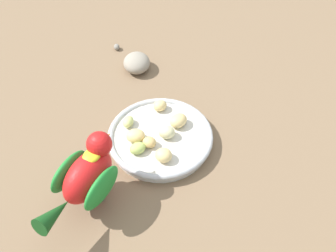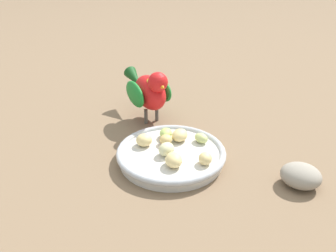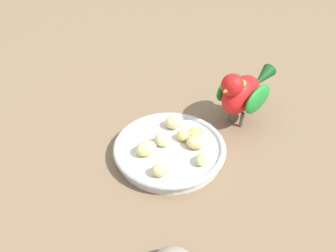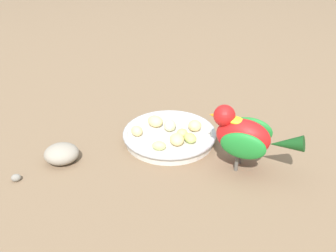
{
  "view_description": "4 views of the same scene",
  "coord_description": "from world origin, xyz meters",
  "px_view_note": "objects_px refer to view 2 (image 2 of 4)",
  "views": [
    {
      "loc": [
        0.33,
        -0.36,
        0.56
      ],
      "look_at": [
        0.04,
        0.01,
        0.04
      ],
      "focal_mm": 40.36,
      "sensor_mm": 36.0,
      "label": 1
    },
    {
      "loc": [
        0.22,
        0.57,
        0.4
      ],
      "look_at": [
        0.03,
        -0.02,
        0.06
      ],
      "focal_mm": 42.23,
      "sensor_mm": 36.0,
      "label": 2
    },
    {
      "loc": [
        -0.3,
        0.24,
        0.38
      ],
      "look_at": [
        0.06,
        -0.02,
        0.04
      ],
      "focal_mm": 33.03,
      "sensor_mm": 36.0,
      "label": 3
    },
    {
      "loc": [
        -0.58,
        -0.4,
        0.45
      ],
      "look_at": [
        0.02,
        -0.01,
        0.04
      ],
      "focal_mm": 42.27,
      "sensor_mm": 36.0,
      "label": 4
    }
  ],
  "objects_px": {
    "feeding_bowl": "(171,155)",
    "apple_piece_6": "(166,140)",
    "apple_piece_2": "(166,149)",
    "parrot": "(149,90)",
    "apple_piece_0": "(205,158)",
    "apple_piece_1": "(166,133)",
    "apple_piece_7": "(144,140)",
    "apple_piece_3": "(181,135)",
    "apple_piece_4": "(174,160)",
    "rock_large": "(301,176)",
    "apple_piece_5": "(201,138)"
  },
  "relations": [
    {
      "from": "apple_piece_1",
      "to": "apple_piece_7",
      "type": "bearing_deg",
      "value": 18.38
    },
    {
      "from": "apple_piece_2",
      "to": "apple_piece_7",
      "type": "distance_m",
      "value": 0.05
    },
    {
      "from": "apple_piece_3",
      "to": "apple_piece_5",
      "type": "xyz_separation_m",
      "value": [
        -0.03,
        0.02,
        -0.0
      ]
    },
    {
      "from": "apple_piece_2",
      "to": "apple_piece_6",
      "type": "relative_size",
      "value": 1.22
    },
    {
      "from": "apple_piece_1",
      "to": "apple_piece_3",
      "type": "xyz_separation_m",
      "value": [
        -0.02,
        0.02,
        0.0
      ]
    },
    {
      "from": "apple_piece_3",
      "to": "apple_piece_7",
      "type": "relative_size",
      "value": 1.14
    },
    {
      "from": "apple_piece_4",
      "to": "rock_large",
      "type": "relative_size",
      "value": 0.53
    },
    {
      "from": "apple_piece_5",
      "to": "apple_piece_7",
      "type": "distance_m",
      "value": 0.11
    },
    {
      "from": "feeding_bowl",
      "to": "apple_piece_6",
      "type": "height_order",
      "value": "apple_piece_6"
    },
    {
      "from": "apple_piece_0",
      "to": "rock_large",
      "type": "distance_m",
      "value": 0.16
    },
    {
      "from": "apple_piece_1",
      "to": "apple_piece_4",
      "type": "relative_size",
      "value": 0.85
    },
    {
      "from": "apple_piece_7",
      "to": "apple_piece_4",
      "type": "bearing_deg",
      "value": 110.61
    },
    {
      "from": "apple_piece_0",
      "to": "apple_piece_2",
      "type": "height_order",
      "value": "apple_piece_2"
    },
    {
      "from": "apple_piece_2",
      "to": "apple_piece_5",
      "type": "height_order",
      "value": "apple_piece_2"
    },
    {
      "from": "feeding_bowl",
      "to": "parrot",
      "type": "xyz_separation_m",
      "value": [
        -0.01,
        -0.17,
        0.06
      ]
    },
    {
      "from": "apple_piece_6",
      "to": "apple_piece_7",
      "type": "height_order",
      "value": "apple_piece_7"
    },
    {
      "from": "apple_piece_4",
      "to": "apple_piece_6",
      "type": "relative_size",
      "value": 1.43
    },
    {
      "from": "feeding_bowl",
      "to": "apple_piece_1",
      "type": "bearing_deg",
      "value": -97.44
    },
    {
      "from": "apple_piece_2",
      "to": "parrot",
      "type": "bearing_deg",
      "value": -95.64
    },
    {
      "from": "apple_piece_5",
      "to": "apple_piece_3",
      "type": "bearing_deg",
      "value": -28.92
    },
    {
      "from": "feeding_bowl",
      "to": "apple_piece_6",
      "type": "bearing_deg",
      "value": -89.76
    },
    {
      "from": "apple_piece_1",
      "to": "apple_piece_6",
      "type": "xyz_separation_m",
      "value": [
        0.01,
        0.02,
        0.0
      ]
    },
    {
      "from": "feeding_bowl",
      "to": "apple_piece_2",
      "type": "bearing_deg",
      "value": 31.22
    },
    {
      "from": "apple_piece_2",
      "to": "rock_large",
      "type": "distance_m",
      "value": 0.23
    },
    {
      "from": "apple_piece_0",
      "to": "apple_piece_4",
      "type": "xyz_separation_m",
      "value": [
        0.05,
        -0.01,
        0.0
      ]
    },
    {
      "from": "apple_piece_3",
      "to": "rock_large",
      "type": "xyz_separation_m",
      "value": [
        -0.15,
        0.17,
        -0.01
      ]
    },
    {
      "from": "rock_large",
      "to": "apple_piece_3",
      "type": "bearing_deg",
      "value": -48.57
    },
    {
      "from": "apple_piece_4",
      "to": "apple_piece_1",
      "type": "bearing_deg",
      "value": -99.63
    },
    {
      "from": "apple_piece_4",
      "to": "apple_piece_0",
      "type": "bearing_deg",
      "value": 169.44
    },
    {
      "from": "apple_piece_2",
      "to": "parrot",
      "type": "distance_m",
      "value": 0.18
    },
    {
      "from": "apple_piece_6",
      "to": "parrot",
      "type": "height_order",
      "value": "parrot"
    },
    {
      "from": "apple_piece_2",
      "to": "parrot",
      "type": "height_order",
      "value": "parrot"
    },
    {
      "from": "apple_piece_3",
      "to": "apple_piece_4",
      "type": "bearing_deg",
      "value": 63.02
    },
    {
      "from": "apple_piece_2",
      "to": "apple_piece_0",
      "type": "bearing_deg",
      "value": 139.95
    },
    {
      "from": "apple_piece_0",
      "to": "apple_piece_3",
      "type": "distance_m",
      "value": 0.09
    },
    {
      "from": "apple_piece_3",
      "to": "rock_large",
      "type": "relative_size",
      "value": 0.51
    },
    {
      "from": "apple_piece_4",
      "to": "apple_piece_6",
      "type": "bearing_deg",
      "value": -97.17
    },
    {
      "from": "parrot",
      "to": "apple_piece_1",
      "type": "bearing_deg",
      "value": -9.86
    },
    {
      "from": "apple_piece_3",
      "to": "apple_piece_7",
      "type": "xyz_separation_m",
      "value": [
        0.07,
        -0.0,
        0.0
      ]
    },
    {
      "from": "apple_piece_5",
      "to": "apple_piece_7",
      "type": "height_order",
      "value": "apple_piece_7"
    },
    {
      "from": "apple_piece_0",
      "to": "apple_piece_4",
      "type": "relative_size",
      "value": 0.77
    },
    {
      "from": "apple_piece_3",
      "to": "apple_piece_6",
      "type": "bearing_deg",
      "value": 9.71
    },
    {
      "from": "apple_piece_1",
      "to": "rock_large",
      "type": "relative_size",
      "value": 0.45
    },
    {
      "from": "apple_piece_1",
      "to": "feeding_bowl",
      "type": "bearing_deg",
      "value": 82.56
    },
    {
      "from": "apple_piece_6",
      "to": "parrot",
      "type": "distance_m",
      "value": 0.15
    },
    {
      "from": "apple_piece_3",
      "to": "apple_piece_7",
      "type": "distance_m",
      "value": 0.07
    },
    {
      "from": "apple_piece_1",
      "to": "apple_piece_7",
      "type": "xyz_separation_m",
      "value": [
        0.05,
        0.02,
        0.0
      ]
    },
    {
      "from": "feeding_bowl",
      "to": "parrot",
      "type": "height_order",
      "value": "parrot"
    },
    {
      "from": "apple_piece_2",
      "to": "apple_piece_7",
      "type": "bearing_deg",
      "value": -57.08
    },
    {
      "from": "apple_piece_6",
      "to": "apple_piece_1",
      "type": "bearing_deg",
      "value": -107.05
    }
  ]
}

